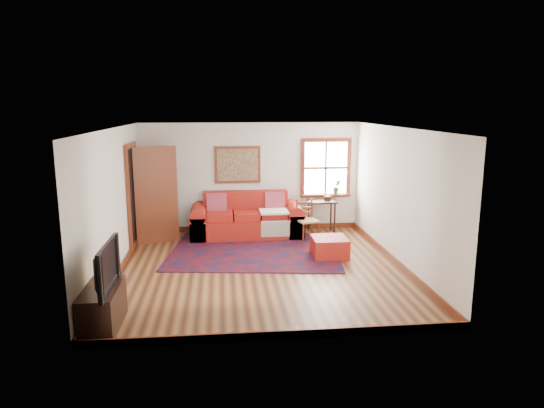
{
  "coord_description": "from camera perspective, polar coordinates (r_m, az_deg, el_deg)",
  "views": [
    {
      "loc": [
        -0.68,
        -8.29,
        2.87
      ],
      "look_at": [
        0.27,
        0.6,
        1.05
      ],
      "focal_mm": 32.0,
      "sensor_mm": 36.0,
      "label": 1
    }
  ],
  "objects": [
    {
      "name": "candle_hurricane",
      "position": [
        7.05,
        -18.48,
        -7.69
      ],
      "size": [
        0.12,
        0.12,
        0.18
      ],
      "color": "silver",
      "rests_on": "media_cabinet"
    },
    {
      "name": "media_cabinet",
      "position": [
        6.87,
        -19.32,
        -11.44
      ],
      "size": [
        0.44,
        0.99,
        0.54
      ],
      "primitive_type": "cube",
      "color": "black",
      "rests_on": "ground"
    },
    {
      "name": "television",
      "position": [
        6.62,
        -19.59,
        -6.96
      ],
      "size": [
        0.14,
        1.08,
        0.62
      ],
      "primitive_type": "imported",
      "rotation": [
        0.0,
        0.0,
        1.57
      ],
      "color": "black",
      "rests_on": "media_cabinet"
    },
    {
      "name": "doorway",
      "position": [
        10.35,
        -14.46,
        1.1
      ],
      "size": [
        0.89,
        1.08,
        2.14
      ],
      "color": "black",
      "rests_on": "ground"
    },
    {
      "name": "side_table",
      "position": [
        11.11,
        5.87,
        -0.22
      ],
      "size": [
        0.63,
        0.47,
        0.75
      ],
      "color": "black",
      "rests_on": "ground"
    },
    {
      "name": "persian_rug",
      "position": [
        9.79,
        -2.04,
        -5.5
      ],
      "size": [
        3.64,
        3.06,
        0.02
      ],
      "primitive_type": "cube",
      "rotation": [
        0.0,
        0.0,
        -0.13
      ],
      "color": "#550C0E",
      "rests_on": "ground"
    },
    {
      "name": "ground",
      "position": [
        8.8,
        -1.33,
        -7.55
      ],
      "size": [
        5.5,
        5.5,
        0.0
      ],
      "primitive_type": "plane",
      "color": "#442412",
      "rests_on": "ground"
    },
    {
      "name": "room_envelope",
      "position": [
        8.42,
        -1.39,
        3.16
      ],
      "size": [
        5.04,
        5.54,
        2.52
      ],
      "color": "silver",
      "rests_on": "ground"
    },
    {
      "name": "window",
      "position": [
        11.38,
        6.49,
        3.55
      ],
      "size": [
        1.18,
        0.2,
        1.38
      ],
      "color": "white",
      "rests_on": "ground"
    },
    {
      "name": "red_ottoman",
      "position": [
        9.46,
        6.78,
        -5.05
      ],
      "size": [
        0.67,
        0.67,
        0.38
      ],
      "primitive_type": "cube",
      "rotation": [
        0.0,
        0.0,
        -0.01
      ],
      "color": "#9F1B14",
      "rests_on": "ground"
    },
    {
      "name": "framed_artwork",
      "position": [
        11.09,
        -4.08,
        4.63
      ],
      "size": [
        1.05,
        0.07,
        0.85
      ],
      "color": "maroon",
      "rests_on": "ground"
    },
    {
      "name": "ladder_back_chair",
      "position": [
        10.48,
        4.08,
        -1.73
      ],
      "size": [
        0.51,
        0.49,
        0.89
      ],
      "color": "tan",
      "rests_on": "ground"
    },
    {
      "name": "red_leather_sofa",
      "position": [
        10.88,
        -2.99,
        -2.08
      ],
      "size": [
        2.46,
        1.02,
        0.96
      ],
      "color": "#9F1B14",
      "rests_on": "ground"
    }
  ]
}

